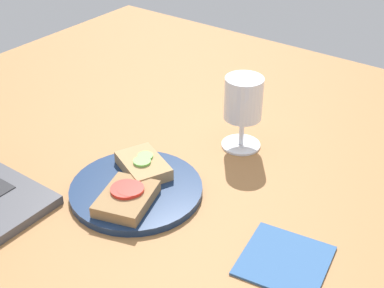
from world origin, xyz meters
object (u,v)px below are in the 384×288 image
(wine_glass, at_px, (243,102))
(sandwich_with_tomato, at_px, (127,198))
(sandwich_with_cucumber, at_px, (143,165))
(plate, at_px, (136,190))
(napkin, at_px, (285,260))

(wine_glass, bearing_deg, sandwich_with_tomato, 170.66)
(sandwich_with_cucumber, relative_size, sandwich_with_tomato, 1.00)
(plate, bearing_deg, sandwich_with_tomato, -155.39)
(sandwich_with_cucumber, distance_m, wine_glass, 0.22)
(wine_glass, bearing_deg, plate, 164.56)
(napkin, bearing_deg, wine_glass, 43.45)
(plate, relative_size, sandwich_with_tomato, 1.86)
(napkin, bearing_deg, sandwich_with_tomato, 99.94)
(sandwich_with_tomato, height_order, napkin, sandwich_with_tomato)
(napkin, bearing_deg, sandwich_with_cucumber, 82.63)
(plate, xyz_separation_m, wine_glass, (0.23, -0.06, 0.09))
(sandwich_with_tomato, bearing_deg, napkin, -80.06)
(napkin, bearing_deg, plate, 90.84)
(sandwich_with_tomato, distance_m, napkin, 0.26)
(plate, distance_m, wine_glass, 0.25)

